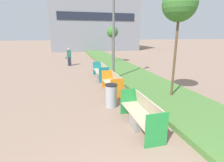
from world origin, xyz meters
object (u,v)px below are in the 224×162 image
object	(u,v)px
bench_orange_frame	(113,85)
litter_bin	(111,96)
bench_green_frame	(141,116)
sapling_tree_far	(112,32)
pedestrian_walking	(69,57)
sapling_tree_near	(180,5)
bench_teal_frame	(101,73)
street_lamp_post	(114,18)

from	to	relation	value
bench_orange_frame	litter_bin	bearing A→B (deg)	-106.51
bench_green_frame	sapling_tree_far	bearing A→B (deg)	79.39
pedestrian_walking	sapling_tree_far	bearing A→B (deg)	7.27
litter_bin	sapling_tree_near	bearing A→B (deg)	3.63
bench_orange_frame	sapling_tree_near	distance (m)	4.56
sapling_tree_near	pedestrian_walking	bearing A→B (deg)	113.10
bench_green_frame	bench_orange_frame	world-z (taller)	same
bench_teal_frame	bench_green_frame	bearing A→B (deg)	-90.02
bench_green_frame	sapling_tree_far	world-z (taller)	sapling_tree_far
sapling_tree_far	street_lamp_post	bearing A→B (deg)	-104.12
street_lamp_post	pedestrian_walking	world-z (taller)	street_lamp_post
bench_teal_frame	pedestrian_walking	distance (m)	5.77
bench_green_frame	bench_orange_frame	bearing A→B (deg)	90.03
sapling_tree_near	bench_orange_frame	bearing A→B (deg)	146.82
bench_orange_frame	litter_bin	world-z (taller)	bench_orange_frame
sapling_tree_far	bench_green_frame	bearing A→B (deg)	-100.61
bench_orange_frame	litter_bin	size ratio (longest dim) A/B	2.09
bench_green_frame	street_lamp_post	size ratio (longest dim) A/B	0.31
sapling_tree_near	pedestrian_walking	world-z (taller)	sapling_tree_near
litter_bin	street_lamp_post	bearing A→B (deg)	73.70
sapling_tree_near	sapling_tree_far	xyz separation A→B (m)	(-0.00, 10.53, -0.95)
litter_bin	sapling_tree_far	bearing A→B (deg)	75.09
bench_green_frame	sapling_tree_far	size ratio (longest dim) A/B	0.58
litter_bin	bench_teal_frame	bearing A→B (deg)	83.83
bench_teal_frame	bench_orange_frame	bearing A→B (deg)	-90.08
bench_green_frame	bench_teal_frame	distance (m)	6.53
bench_teal_frame	street_lamp_post	bearing A→B (deg)	-56.05
bench_teal_frame	sapling_tree_far	bearing A→B (deg)	68.60
sapling_tree_near	street_lamp_post	bearing A→B (deg)	115.32
bench_orange_frame	bench_teal_frame	bearing A→B (deg)	89.92
sapling_tree_far	litter_bin	bearing A→B (deg)	-104.91
bench_orange_frame	sapling_tree_far	size ratio (longest dim) A/B	0.54
bench_teal_frame	sapling_tree_near	world-z (taller)	sapling_tree_near
bench_orange_frame	street_lamp_post	world-z (taller)	street_lamp_post
bench_teal_frame	sapling_tree_near	bearing A→B (deg)	-62.85
bench_orange_frame	sapling_tree_near	world-z (taller)	sapling_tree_near
bench_orange_frame	pedestrian_walking	world-z (taller)	pedestrian_walking
sapling_tree_near	sapling_tree_far	world-z (taller)	sapling_tree_near
bench_orange_frame	sapling_tree_far	world-z (taller)	sapling_tree_far
bench_teal_frame	sapling_tree_far	distance (m)	6.93
street_lamp_post	bench_green_frame	bearing A→B (deg)	-96.21
bench_green_frame	sapling_tree_far	xyz separation A→B (m)	(2.34, 12.50, 2.64)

